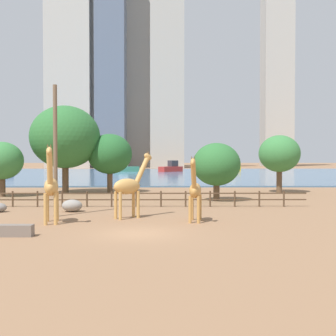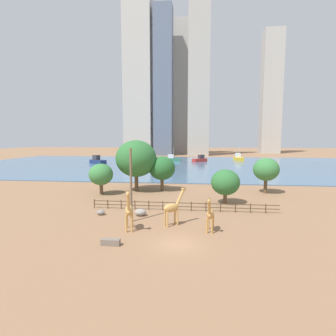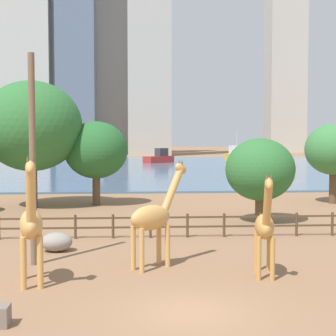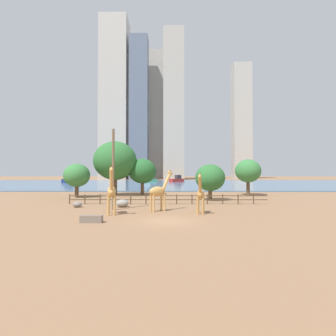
{
  "view_description": "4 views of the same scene",
  "coord_description": "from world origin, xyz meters",
  "views": [
    {
      "loc": [
        1.43,
        -22.32,
        4.06
      ],
      "look_at": [
        1.83,
        28.14,
        2.76
      ],
      "focal_mm": 45.0,
      "sensor_mm": 36.0,
      "label": 1
    },
    {
      "loc": [
        1.82,
        -23.98,
        10.06
      ],
      "look_at": [
        -3.21,
        21.4,
        4.98
      ],
      "focal_mm": 28.0,
      "sensor_mm": 36.0,
      "label": 2
    },
    {
      "loc": [
        -1.67,
        -15.62,
        5.45
      ],
      "look_at": [
        0.57,
        20.06,
        3.31
      ],
      "focal_mm": 55.0,
      "sensor_mm": 36.0,
      "label": 3
    },
    {
      "loc": [
        0.29,
        -22.45,
        4.12
      ],
      "look_at": [
        -0.04,
        15.64,
        4.82
      ],
      "focal_mm": 28.0,
      "sensor_mm": 36.0,
      "label": 4
    }
  ],
  "objects": [
    {
      "name": "ground_plane",
      "position": [
        0.0,
        80.0,
        0.0
      ],
      "size": [
        400.0,
        400.0,
        0.0
      ],
      "primitive_type": "plane",
      "color": "#8C6647"
    },
    {
      "name": "harbor_water",
      "position": [
        0.0,
        77.0,
        0.1
      ],
      "size": [
        180.0,
        86.0,
        0.2
      ],
      "primitive_type": "cube",
      "color": "#476B8C",
      "rests_on": "ground"
    },
    {
      "name": "giraffe_tall",
      "position": [
        3.32,
        3.89,
        1.97
      ],
      "size": [
        1.03,
        2.9,
        4.15
      ],
      "rotation": [
        0.0,
        0.0,
        4.55
      ],
      "color": "#C18C47",
      "rests_on": "ground"
    },
    {
      "name": "giraffe_companion",
      "position": [
        -0.93,
        5.6,
        2.14
      ],
      "size": [
        2.78,
        2.37,
        4.49
      ],
      "rotation": [
        0.0,
        0.0,
        0.67
      ],
      "color": "tan",
      "rests_on": "ground"
    },
    {
      "name": "giraffe_young",
      "position": [
        -5.52,
        3.38,
        2.25
      ],
      "size": [
        1.24,
        3.02,
        4.85
      ],
      "rotation": [
        0.0,
        0.0,
        4.91
      ],
      "color": "tan",
      "rests_on": "ground"
    },
    {
      "name": "utility_pole",
      "position": [
        -6.03,
        6.43,
        4.49
      ],
      "size": [
        0.28,
        0.28,
        8.99
      ],
      "primitive_type": "cylinder",
      "color": "brown",
      "rests_on": "ground"
    },
    {
      "name": "boulder_near_fence",
      "position": [
        -5.47,
        8.97,
        0.45
      ],
      "size": [
        1.51,
        1.21,
        0.91
      ],
      "primitive_type": "ellipsoid",
      "color": "gray",
      "rests_on": "ground"
    },
    {
      "name": "feeding_trough",
      "position": [
        -6.24,
        -0.8,
        0.3
      ],
      "size": [
        1.8,
        0.6,
        0.6
      ],
      "primitive_type": "cube",
      "color": "#72665B",
      "rests_on": "ground"
    },
    {
      "name": "enclosure_fence",
      "position": [
        -0.4,
        12.0,
        0.76
      ],
      "size": [
        26.12,
        0.14,
        1.3
      ],
      "color": "#4C3826",
      "rests_on": "ground"
    },
    {
      "name": "tree_left_large",
      "position": [
        -9.72,
        24.9,
        6.31
      ],
      "size": [
        7.78,
        7.78,
        9.82
      ],
      "color": "brown",
      "rests_on": "ground"
    },
    {
      "name": "tree_center_broad",
      "position": [
        -4.86,
        25.83,
        4.41
      ],
      "size": [
        5.1,
        5.1,
        6.73
      ],
      "color": "brown",
      "rests_on": "ground"
    },
    {
      "name": "tree_right_tall",
      "position": [
        -15.33,
        21.1,
        3.68
      ],
      "size": [
        4.31,
        4.31,
        5.65
      ],
      "color": "brown",
      "rests_on": "ground"
    },
    {
      "name": "tree_left_small",
      "position": [
        6.25,
        16.67,
        3.38
      ],
      "size": [
        4.43,
        4.43,
        5.39
      ],
      "color": "brown",
      "rests_on": "ground"
    },
    {
      "name": "tree_right_small",
      "position": [
        14.54,
        25.6,
        4.43
      ],
      "size": [
        4.68,
        4.68,
        6.58
      ],
      "color": "brown",
      "rests_on": "ground"
    },
    {
      "name": "boat_ferry",
      "position": [
        20.72,
        98.48,
        1.34
      ],
      "size": [
        3.96,
        7.98,
        6.87
      ],
      "rotation": [
        0.0,
        0.0,
        4.88
      ],
      "color": "gold",
      "rests_on": "harbor_water"
    },
    {
      "name": "boat_tug",
      "position": [
        -9.04,
        91.18,
        1.23
      ],
      "size": [
        7.01,
        2.89,
        6.18
      ],
      "rotation": [
        0.0,
        0.0,
        0.06
      ],
      "color": "#337259",
      "rests_on": "harbor_water"
    },
    {
      "name": "boat_barge",
      "position": [
        3.16,
        90.56,
        1.22
      ],
      "size": [
        6.69,
        6.41,
        3.0
      ],
      "rotation": [
        0.0,
        0.0,
        3.88
      ],
      "color": "#B22D28",
      "rests_on": "harbor_water"
    },
    {
      "name": "skyline_tower_needle",
      "position": [
        -9.19,
        153.53,
        43.18
      ],
      "size": [
        10.41,
        8.28,
        86.36
      ],
      "primitive_type": "cube",
      "color": "#B7B2A8",
      "rests_on": "ground"
    },
    {
      "name": "skyline_block_central",
      "position": [
        2.38,
        137.22,
        46.38
      ],
      "size": [
        12.57,
        8.84,
        92.75
      ],
      "primitive_type": "cube",
      "color": "#ADA89E",
      "rests_on": "ground"
    },
    {
      "name": "skyline_tower_glass",
      "position": [
        -34.47,
        139.61,
        50.27
      ],
      "size": [
        16.81,
        15.14,
        100.55
      ],
      "primitive_type": "cube",
      "color": "#B7B2A8",
      "rests_on": "ground"
    },
    {
      "name": "skyline_block_left",
      "position": [
        -18.95,
        137.81,
        44.02
      ],
      "size": [
        11.1,
        10.34,
        88.03
      ],
      "primitive_type": "cube",
      "color": "slate",
      "rests_on": "ground"
    },
    {
      "name": "skyline_block_right",
      "position": [
        52.52,
        169.34,
        41.86
      ],
      "size": [
        12.95,
        11.56,
        83.72
      ],
      "primitive_type": "cube",
      "color": "#B7B2A8",
      "rests_on": "ground"
    }
  ]
}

